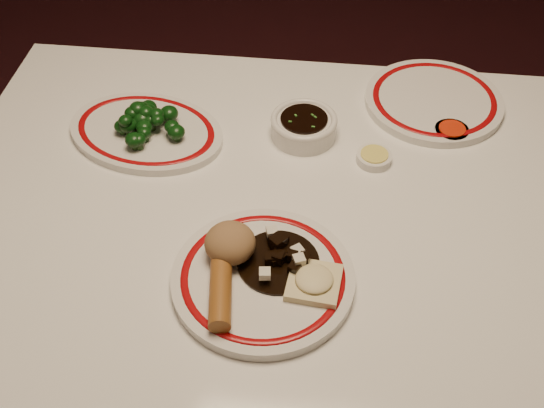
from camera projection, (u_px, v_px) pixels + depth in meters
The scene contains 12 objects.
dining_table at pixel (283, 248), 1.21m from camera, with size 1.20×0.90×0.75m.
main_plate at pixel (263, 278), 1.03m from camera, with size 0.36×0.36×0.02m.
rice_mound at pixel (230, 243), 1.03m from camera, with size 0.08×0.08×0.06m, color #987048.
spring_roll at pixel (220, 293), 0.98m from camera, with size 0.03×0.03×0.12m, color #965C25.
fried_wonton at pixel (314, 281), 1.01m from camera, with size 0.08×0.08×0.02m.
stirfry_heap at pixel (280, 257), 1.04m from camera, with size 0.13×0.13×0.03m.
broccoli_plate at pixel (146, 132), 1.28m from camera, with size 0.35×0.32×0.02m.
broccoli_pile at pixel (144, 120), 1.26m from camera, with size 0.13×0.13×0.05m.
soy_bowl at pixel (304, 127), 1.27m from camera, with size 0.12×0.12×0.04m.
sweet_sour_dish at pixel (451, 132), 1.28m from camera, with size 0.06×0.06×0.02m.
mustard_dish at pixel (374, 158), 1.23m from camera, with size 0.06×0.06×0.02m.
far_plate at pixel (434, 101), 1.34m from camera, with size 0.32×0.32×0.02m.
Camera 1 is at (0.07, -0.79, 1.58)m, focal length 45.00 mm.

